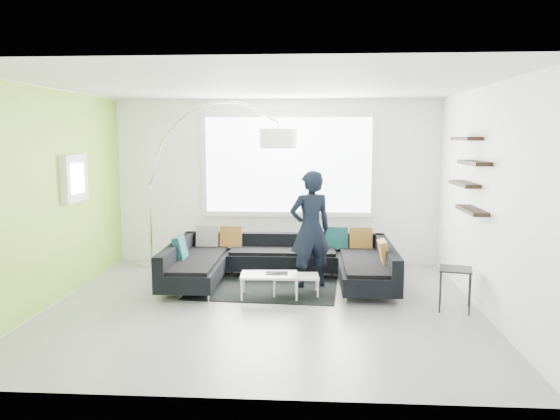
# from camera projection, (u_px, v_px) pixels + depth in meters

# --- Properties ---
(ground) EXTENTS (5.50, 5.50, 0.00)m
(ground) POSITION_uv_depth(u_px,v_px,m) (263.00, 307.00, 7.03)
(ground) COLOR gray
(ground) RESTS_ON ground
(room_shell) EXTENTS (5.54, 5.04, 2.82)m
(room_shell) POSITION_uv_depth(u_px,v_px,m) (267.00, 165.00, 6.99)
(room_shell) COLOR white
(room_shell) RESTS_ON ground
(sectional_sofa) EXTENTS (3.29, 2.05, 0.71)m
(sectional_sofa) POSITION_uv_depth(u_px,v_px,m) (281.00, 263.00, 8.07)
(sectional_sofa) COLOR black
(sectional_sofa) RESTS_ON ground
(rug) EXTENTS (2.17, 1.64, 0.01)m
(rug) POSITION_uv_depth(u_px,v_px,m) (264.00, 287.00, 7.90)
(rug) COLOR black
(rug) RESTS_ON ground
(coffee_table) EXTENTS (1.03, 0.64, 0.33)m
(coffee_table) POSITION_uv_depth(u_px,v_px,m) (283.00, 284.00, 7.48)
(coffee_table) COLOR white
(coffee_table) RESTS_ON ground
(arc_lamp) EXTENTS (2.78, 1.76, 2.74)m
(arc_lamp) POSITION_uv_depth(u_px,v_px,m) (149.00, 185.00, 9.12)
(arc_lamp) COLOR silver
(arc_lamp) RESTS_ON ground
(side_table) EXTENTS (0.47, 0.47, 0.54)m
(side_table) POSITION_uv_depth(u_px,v_px,m) (455.00, 289.00, 6.87)
(side_table) COLOR black
(side_table) RESTS_ON ground
(person) EXTENTS (0.89, 0.82, 1.70)m
(person) POSITION_uv_depth(u_px,v_px,m) (310.00, 229.00, 7.86)
(person) COLOR black
(person) RESTS_ON ground
(laptop) EXTENTS (0.33, 0.23, 0.02)m
(laptop) POSITION_uv_depth(u_px,v_px,m) (277.00, 274.00, 7.37)
(laptop) COLOR black
(laptop) RESTS_ON coffee_table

